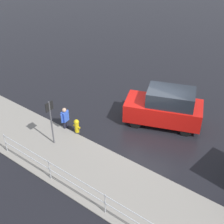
# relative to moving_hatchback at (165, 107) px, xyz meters

# --- Properties ---
(ground_plane) EXTENTS (60.00, 60.00, 0.00)m
(ground_plane) POSITION_rel_moving_hatchback_xyz_m (0.23, 0.83, -1.03)
(ground_plane) COLOR black
(kerb_strip) EXTENTS (24.00, 3.20, 0.04)m
(kerb_strip) POSITION_rel_moving_hatchback_xyz_m (0.23, 5.03, -1.01)
(kerb_strip) COLOR gray
(kerb_strip) RESTS_ON ground
(moving_hatchback) EXTENTS (4.25, 3.01, 2.06)m
(moving_hatchback) POSITION_rel_moving_hatchback_xyz_m (0.00, 0.00, 0.00)
(moving_hatchback) COLOR red
(moving_hatchback) RESTS_ON ground
(fire_hydrant) EXTENTS (0.42, 0.31, 0.80)m
(fire_hydrant) POSITION_rel_moving_hatchback_xyz_m (3.14, 3.32, -0.63)
(fire_hydrant) COLOR gold
(fire_hydrant) RESTS_ON ground
(pedestrian) EXTENTS (0.26, 0.57, 1.22)m
(pedestrian) POSITION_rel_moving_hatchback_xyz_m (3.88, 3.37, -0.34)
(pedestrian) COLOR blue
(pedestrian) RESTS_ON ground
(metal_railing) EXTENTS (8.78, 0.04, 1.05)m
(metal_railing) POSITION_rel_moving_hatchback_xyz_m (0.42, 6.38, -0.29)
(metal_railing) COLOR #B7BABF
(metal_railing) RESTS_ON ground
(sign_post) EXTENTS (0.07, 0.44, 2.40)m
(sign_post) POSITION_rel_moving_hatchback_xyz_m (3.47, 4.63, 0.55)
(sign_post) COLOR #4C4C51
(sign_post) RESTS_ON ground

